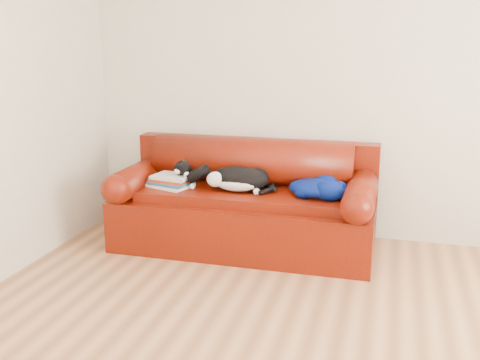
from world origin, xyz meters
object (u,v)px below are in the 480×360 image
Objects in this scene: cat at (238,180)px; blanket at (317,187)px; book_stack at (171,181)px; sofa_base at (245,219)px.

cat is 0.63m from blanket.
book_stack is 0.77× the size of blanket.
sofa_base is at bearing 47.01° from cat.
sofa_base is at bearing 176.09° from blanket.
book_stack is 0.57m from cat.
cat is (0.56, 0.01, 0.05)m from book_stack.
blanket is at bearing -3.91° from sofa_base.
sofa_base is 0.68m from book_stack.
sofa_base is 4.09× the size of blanket.
sofa_base is at bearing 8.93° from book_stack.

